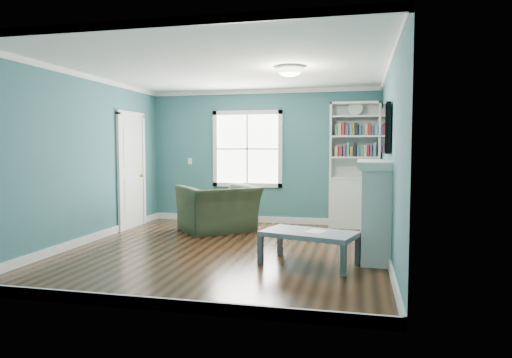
# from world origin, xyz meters

# --- Properties ---
(floor) EXTENTS (5.00, 5.00, 0.00)m
(floor) POSITION_xyz_m (0.00, 0.00, 0.00)
(floor) COLOR black
(floor) RESTS_ON ground
(room_walls) EXTENTS (5.00, 5.00, 5.00)m
(room_walls) POSITION_xyz_m (0.00, 0.00, 1.58)
(room_walls) COLOR #326067
(room_walls) RESTS_ON ground
(trim) EXTENTS (4.50, 5.00, 2.60)m
(trim) POSITION_xyz_m (0.00, 0.00, 1.24)
(trim) COLOR white
(trim) RESTS_ON ground
(window) EXTENTS (1.40, 0.06, 1.50)m
(window) POSITION_xyz_m (-0.30, 2.49, 1.45)
(window) COLOR white
(window) RESTS_ON room_walls
(bookshelf) EXTENTS (0.90, 0.35, 2.31)m
(bookshelf) POSITION_xyz_m (1.77, 2.30, 0.92)
(bookshelf) COLOR silver
(bookshelf) RESTS_ON ground
(fireplace) EXTENTS (0.44, 1.58, 1.30)m
(fireplace) POSITION_xyz_m (2.08, 0.20, 0.64)
(fireplace) COLOR black
(fireplace) RESTS_ON ground
(tv) EXTENTS (0.06, 1.10, 0.65)m
(tv) POSITION_xyz_m (2.20, 0.20, 1.72)
(tv) COLOR black
(tv) RESTS_ON fireplace
(door) EXTENTS (0.12, 0.98, 2.17)m
(door) POSITION_xyz_m (-2.22, 1.40, 1.07)
(door) COLOR silver
(door) RESTS_ON ground
(ceiling_fixture) EXTENTS (0.38, 0.38, 0.15)m
(ceiling_fixture) POSITION_xyz_m (0.90, 0.10, 2.55)
(ceiling_fixture) COLOR white
(ceiling_fixture) RESTS_ON room_walls
(light_switch) EXTENTS (0.08, 0.01, 0.12)m
(light_switch) POSITION_xyz_m (-1.50, 2.48, 1.20)
(light_switch) COLOR white
(light_switch) RESTS_ON room_walls
(recliner) EXTENTS (1.46, 1.42, 1.08)m
(recliner) POSITION_xyz_m (-0.56, 1.39, 0.54)
(recliner) COLOR #212D1C
(recliner) RESTS_ON ground
(coffee_table) EXTENTS (1.28, 0.93, 0.42)m
(coffee_table) POSITION_xyz_m (1.25, -0.53, 0.37)
(coffee_table) COLOR #4A5159
(coffee_table) RESTS_ON ground
(paper_sheet) EXTENTS (0.30, 0.33, 0.00)m
(paper_sheet) POSITION_xyz_m (1.33, -0.52, 0.42)
(paper_sheet) COLOR white
(paper_sheet) RESTS_ON coffee_table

